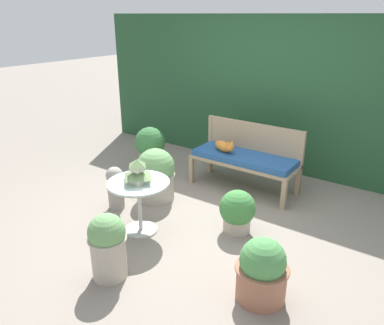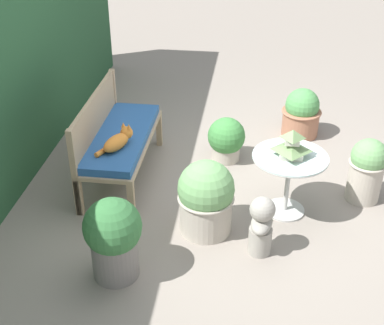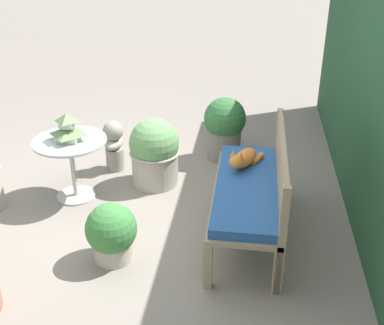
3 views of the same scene
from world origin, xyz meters
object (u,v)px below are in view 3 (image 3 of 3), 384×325
(garden_bench, at_px, (247,191))
(cat, at_px, (244,159))
(potted_plant_path_edge, at_px, (112,233))
(garden_bust, at_px, (114,144))
(potted_plant_hedge_corner, at_px, (225,127))
(potted_plant_table_far, at_px, (155,153))
(patio_table, at_px, (71,153))
(pagoda_birdhouse, at_px, (68,129))

(garden_bench, xyz_separation_m, cat, (-0.29, -0.05, 0.15))
(potted_plant_path_edge, bearing_deg, garden_bust, -165.08)
(cat, height_order, potted_plant_hedge_corner, potted_plant_hedge_corner)
(garden_bench, relative_size, potted_plant_table_far, 2.12)
(patio_table, xyz_separation_m, potted_plant_path_edge, (0.88, 0.63, -0.23))
(patio_table, height_order, pagoda_birdhouse, pagoda_birdhouse)
(potted_plant_hedge_corner, relative_size, potted_plant_table_far, 1.02)
(garden_bust, distance_m, potted_plant_path_edge, 1.56)
(patio_table, height_order, garden_bust, patio_table)
(potted_plant_hedge_corner, bearing_deg, patio_table, -52.73)
(pagoda_birdhouse, distance_m, potted_plant_path_edge, 1.18)
(potted_plant_path_edge, bearing_deg, garden_bench, 114.83)
(cat, height_order, potted_plant_table_far, cat)
(garden_bench, bearing_deg, potted_plant_path_edge, -65.17)
(cat, height_order, garden_bust, cat)
(patio_table, bearing_deg, potted_plant_table_far, 117.55)
(cat, xyz_separation_m, patio_table, (-0.12, -1.61, -0.10))
(cat, relative_size, pagoda_birdhouse, 1.45)
(garden_bench, relative_size, garden_bust, 2.66)
(patio_table, bearing_deg, potted_plant_path_edge, 35.35)
(cat, bearing_deg, garden_bench, 33.54)
(cat, bearing_deg, patio_table, -69.71)
(garden_bench, xyz_separation_m, pagoda_birdhouse, (-0.41, -1.66, 0.29))
(cat, relative_size, patio_table, 0.58)
(cat, xyz_separation_m, garden_bust, (-0.74, -1.38, -0.29))
(garden_bust, relative_size, potted_plant_table_far, 0.79)
(patio_table, relative_size, potted_plant_path_edge, 1.40)
(patio_table, xyz_separation_m, pagoda_birdhouse, (-0.00, 0.00, 0.24))
(cat, relative_size, potted_plant_table_far, 0.58)
(potted_plant_table_far, xyz_separation_m, potted_plant_path_edge, (1.26, -0.09, -0.10))
(cat, relative_size, garden_bust, 0.72)
(patio_table, bearing_deg, cat, 85.68)
(cat, xyz_separation_m, potted_plant_hedge_corner, (-1.16, -0.24, -0.20))
(potted_plant_hedge_corner, bearing_deg, potted_plant_table_far, -44.35)
(garden_bust, xyz_separation_m, potted_plant_table_far, (0.25, 0.49, 0.05))
(garden_bench, bearing_deg, potted_plant_table_far, -129.77)
(garden_bench, height_order, pagoda_birdhouse, pagoda_birdhouse)
(cat, height_order, pagoda_birdhouse, pagoda_birdhouse)
(pagoda_birdhouse, distance_m, garden_bust, 0.79)
(garden_bust, relative_size, potted_plant_path_edge, 1.13)
(garden_bench, distance_m, cat, 0.33)
(garden_bench, xyz_separation_m, potted_plant_hedge_corner, (-1.45, -0.29, -0.05))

